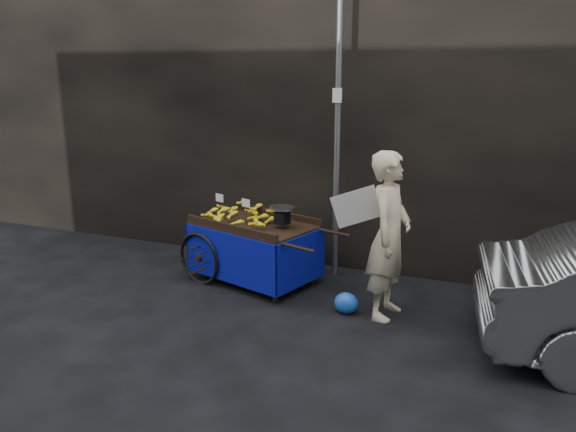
% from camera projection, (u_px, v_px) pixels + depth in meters
% --- Properties ---
extents(ground, '(80.00, 80.00, 0.00)m').
position_uv_depth(ground, '(277.00, 307.00, 6.62)').
color(ground, black).
rests_on(ground, ground).
extents(building_wall, '(13.50, 2.00, 5.00)m').
position_uv_depth(building_wall, '(371.00, 85.00, 8.17)').
color(building_wall, black).
rests_on(building_wall, ground).
extents(street_pole, '(0.12, 0.10, 4.00)m').
position_uv_depth(street_pole, '(338.00, 127.00, 7.16)').
color(street_pole, slate).
rests_on(street_pole, ground).
extents(banana_cart, '(2.28, 1.49, 1.14)m').
position_uv_depth(banana_cart, '(252.00, 229.00, 7.31)').
color(banana_cart, black).
rests_on(banana_cart, ground).
extents(vendor, '(0.88, 0.73, 1.88)m').
position_uv_depth(vendor, '(389.00, 236.00, 6.18)').
color(vendor, beige).
rests_on(vendor, ground).
extents(plastic_bag, '(0.28, 0.22, 0.25)m').
position_uv_depth(plastic_bag, '(346.00, 303.00, 6.42)').
color(plastic_bag, blue).
rests_on(plastic_bag, ground).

